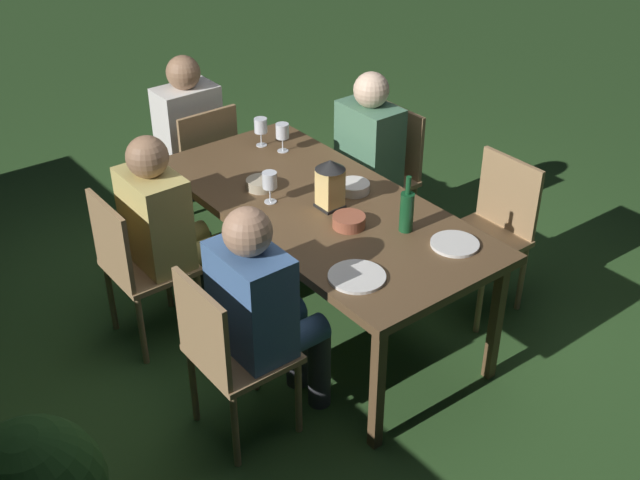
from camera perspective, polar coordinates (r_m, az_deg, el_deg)
The scene contains 21 objects.
ground_plane at distance 4.45m, azimuth -0.00°, elevation -5.63°, with size 16.00×16.00×0.00m, color #2D5123.
dining_table at distance 4.07m, azimuth -0.00°, elevation 2.02°, with size 1.94×0.91×0.74m.
chair_side_right_b at distance 4.13m, azimuth -13.09°, elevation -1.62°, with size 0.42×0.40×0.87m.
person_in_mustard at distance 4.12m, azimuth -10.93°, elevation 1.05°, with size 0.38×0.47×1.15m.
chair_side_left_b at distance 4.94m, azimuth 4.65°, elevation 5.03°, with size 0.42×0.40×0.87m.
person_in_green at distance 4.76m, azimuth 2.97°, elevation 6.02°, with size 0.38×0.47×1.15m.
chair_head_far at distance 5.07m, azimuth -8.53°, elevation 5.50°, with size 0.40×0.42×0.87m.
person_in_cream at distance 5.16m, azimuth -9.78°, elevation 7.76°, with size 0.48×0.38×1.15m.
chair_side_left_a at distance 4.42m, azimuth 12.23°, elevation 0.87°, with size 0.42×0.40×0.87m.
chair_side_right_a at distance 3.50m, azimuth -6.62°, elevation -7.94°, with size 0.42×0.40×0.87m.
person_in_blue at distance 3.48m, azimuth -4.05°, elevation -4.79°, with size 0.38×0.47×1.15m.
lantern_centerpiece at distance 3.94m, azimuth 0.74°, elevation 4.26°, with size 0.15×0.15×0.27m.
green_bottle_on_table at distance 3.78m, azimuth 6.28°, elevation 2.13°, with size 0.07×0.07×0.29m.
wine_glass_a at distance 4.55m, azimuth -2.73°, elevation 7.76°, with size 0.08×0.08×0.17m.
wine_glass_b at distance 4.01m, azimuth -3.65°, elevation 4.22°, with size 0.08×0.08×0.17m.
wine_glass_c at distance 4.63m, azimuth -4.30°, elevation 8.14°, with size 0.08×0.08×0.17m.
plate_a at distance 3.75m, azimuth 9.70°, elevation -0.28°, with size 0.23×0.23×0.01m, color silver.
plate_b at distance 3.48m, azimuth 2.68°, elevation -2.65°, with size 0.26×0.26×0.01m, color silver.
bowl_olives at distance 4.19m, azimuth -4.30°, elevation 4.08°, with size 0.15×0.15×0.05m.
bowl_bread at distance 4.15m, azimuth 2.45°, elevation 3.85°, with size 0.17×0.17×0.05m.
bowl_salad at distance 3.83m, azimuth 2.10°, elevation 1.39°, with size 0.16×0.16×0.06m.
Camera 1 is at (-2.78, 2.16, 2.72)m, focal length 44.36 mm.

